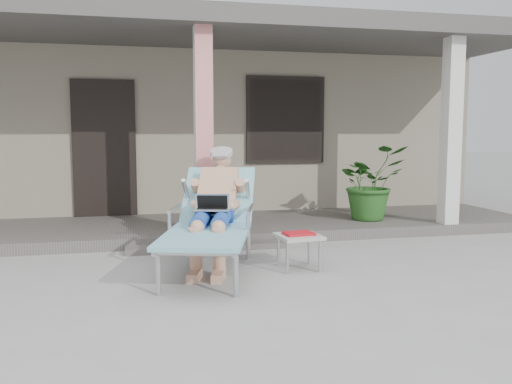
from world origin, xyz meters
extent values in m
plane|color=#9E9E99|center=(0.00, 0.00, 0.00)|extent=(60.00, 60.00, 0.00)
cube|color=gray|center=(0.00, 6.50, 1.50)|extent=(10.00, 5.00, 3.00)
cube|color=#474442|center=(0.00, 6.50, 3.15)|extent=(10.40, 5.40, 0.30)
cube|color=black|center=(-1.30, 3.97, 1.20)|extent=(0.95, 0.06, 2.10)
cube|color=black|center=(1.60, 3.97, 1.65)|extent=(1.20, 0.06, 1.30)
cube|color=black|center=(1.60, 3.96, 1.65)|extent=(1.32, 0.05, 1.42)
cube|color=#605B56|center=(0.00, 3.00, 0.07)|extent=(10.00, 2.00, 0.15)
cube|color=red|center=(0.00, 2.15, 1.45)|extent=(0.22, 0.22, 2.61)
cube|color=silver|center=(3.50, 2.15, 1.45)|extent=(0.22, 0.22, 2.61)
cube|color=#474442|center=(0.00, 3.00, 2.88)|extent=(10.00, 2.30, 0.24)
cube|color=#605B56|center=(0.00, 1.85, 0.04)|extent=(2.00, 0.30, 0.07)
cylinder|color=#B7B7BC|center=(-0.69, 0.08, 0.20)|extent=(0.05, 0.05, 0.41)
cylinder|color=#B7B7BC|center=(-0.02, -0.12, 0.20)|extent=(0.05, 0.05, 0.41)
cylinder|color=#B7B7BC|center=(-0.28, 1.47, 0.20)|extent=(0.05, 0.05, 0.41)
cylinder|color=#B7B7BC|center=(0.39, 1.28, 0.20)|extent=(0.05, 0.05, 0.41)
cube|color=#B7B7BC|center=(-0.21, 0.48, 0.43)|extent=(1.04, 1.49, 0.03)
cube|color=#83C4CB|center=(-0.21, 0.48, 0.45)|extent=(1.16, 1.56, 0.04)
cube|color=#B7B7BC|center=(0.07, 1.42, 0.69)|extent=(0.84, 0.81, 0.54)
cube|color=#83C4CB|center=(0.07, 1.42, 0.72)|extent=(0.97, 0.92, 0.62)
cylinder|color=#B4B4B7|center=(0.16, 1.73, 1.21)|extent=(0.34, 0.34, 0.14)
cube|color=silver|center=(-0.07, 0.94, 0.64)|extent=(0.42, 0.35, 0.26)
cube|color=#B0B0AB|center=(0.81, 0.70, 0.35)|extent=(0.48, 0.48, 0.04)
cylinder|color=#B7B7BC|center=(0.64, 0.53, 0.17)|extent=(0.03, 0.03, 0.33)
cylinder|color=#B7B7BC|center=(0.99, 0.53, 0.17)|extent=(0.03, 0.03, 0.33)
cylinder|color=#B7B7BC|center=(0.64, 0.88, 0.17)|extent=(0.03, 0.03, 0.33)
cylinder|color=#B7B7BC|center=(0.99, 0.88, 0.17)|extent=(0.03, 0.03, 0.33)
cube|color=red|center=(0.81, 0.70, 0.38)|extent=(0.33, 0.26, 0.03)
cube|color=black|center=(0.81, 0.82, 0.38)|extent=(0.31, 0.05, 0.03)
imported|color=#26591E|center=(2.57, 2.74, 0.71)|extent=(1.13, 1.02, 1.11)
camera|label=1|loc=(-0.89, -4.70, 1.46)|focal=38.00mm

